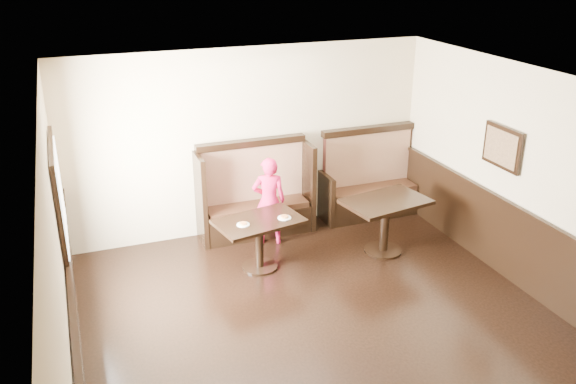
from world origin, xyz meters
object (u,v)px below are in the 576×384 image
booth_neighbor (369,186)px  table_neighbor (385,213)px  table_main (259,231)px  booth_main (255,200)px  child (269,201)px

booth_neighbor → table_neighbor: bearing=-108.3°
booth_neighbor → table_main: (-2.24, -1.09, 0.07)m
booth_main → booth_neighbor: size_ratio=1.06×
booth_main → table_neighbor: bearing=-39.7°
table_main → child: bearing=49.9°
table_main → table_neighbor: table_neighbor is taller
table_main → table_neighbor: 1.83m
booth_main → table_neighbor: 1.99m
table_main → table_neighbor: (1.82, -0.18, 0.05)m
booth_main → child: booth_main is taller
child → booth_main: bearing=-63.0°
table_neighbor → child: bearing=139.6°
table_main → table_neighbor: size_ratio=0.98×
booth_neighbor → table_main: booth_neighbor is taller
booth_main → table_main: (-0.29, -1.09, 0.03)m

